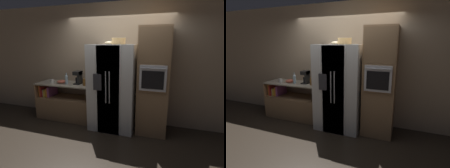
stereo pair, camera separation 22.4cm
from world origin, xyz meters
The scene contains 12 objects.
ground_plane centered at (0.00, 0.00, 0.00)m, with size 20.00×20.00×0.00m, color black.
wall_back centered at (0.00, 0.45, 1.40)m, with size 12.00×0.06×2.80m.
counter_left centered at (-1.29, 0.11, 0.34)m, with size 1.46×0.61×0.91m.
refrigerator centered at (0.02, 0.01, 0.93)m, with size 0.99×0.84×1.87m.
wall_oven centered at (0.88, 0.08, 1.11)m, with size 0.62×0.74×2.21m.
wicker_basket centered at (0.14, -0.01, 1.94)m, with size 0.30×0.30×0.13m.
fruit_bowl centered at (-0.09, 0.11, 1.90)m, with size 0.23×0.23×0.07m.
bottle_tall centered at (-0.72, 0.03, 1.01)m, with size 0.07×0.07×0.21m.
bottle_short centered at (-1.19, 0.03, 1.04)m, with size 0.07×0.07×0.28m.
mug centered at (-1.59, 0.01, 0.96)m, with size 0.13×0.09×0.10m.
mixing_bowl centered at (-1.37, 0.08, 0.95)m, with size 0.22×0.22×0.08m.
coffee_maker centered at (-0.92, 0.14, 1.09)m, with size 0.16×0.21×0.32m.
Camera 1 is at (1.15, -3.58, 1.89)m, focal length 28.00 mm.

